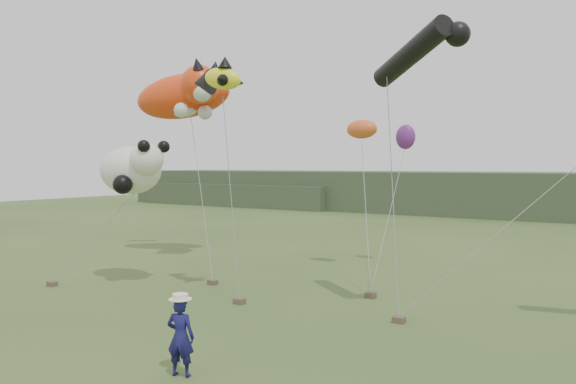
% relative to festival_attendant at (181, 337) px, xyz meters
% --- Properties ---
extents(ground, '(120.00, 120.00, 0.00)m').
position_rel_festival_attendant_xyz_m(ground, '(-1.62, 1.57, -0.88)').
color(ground, '#385123').
rests_on(ground, ground).
extents(headland, '(90.00, 13.00, 4.00)m').
position_rel_festival_attendant_xyz_m(headland, '(-4.73, 46.26, 1.04)').
color(headland, '#2D3D28').
rests_on(headland, ground).
extents(festival_attendant, '(0.74, 0.60, 1.76)m').
position_rel_festival_attendant_xyz_m(festival_attendant, '(0.00, 0.00, 0.00)').
color(festival_attendant, '#16154E').
rests_on(festival_attendant, ground).
extents(sandbag_anchors, '(13.53, 5.26, 0.18)m').
position_rel_festival_attendant_xyz_m(sandbag_anchors, '(-3.29, 6.65, -0.79)').
color(sandbag_anchors, brown).
rests_on(sandbag_anchors, ground).
extents(cat_kite, '(6.50, 4.18, 2.95)m').
position_rel_festival_attendant_xyz_m(cat_kite, '(-10.82, 11.73, 7.31)').
color(cat_kite, red).
rests_on(cat_kite, ground).
extents(fish_kite, '(2.40, 1.57, 1.23)m').
position_rel_festival_attendant_xyz_m(fish_kite, '(-4.13, 6.07, 6.78)').
color(fish_kite, yellow).
rests_on(fish_kite, ground).
extents(tube_kites, '(10.67, 3.45, 3.35)m').
position_rel_festival_attendant_xyz_m(tube_kites, '(6.12, 8.19, 6.41)').
color(tube_kites, black).
rests_on(tube_kites, ground).
extents(panda_kite, '(3.33, 2.15, 2.07)m').
position_rel_festival_attendant_xyz_m(panda_kite, '(-8.30, 6.01, 3.66)').
color(panda_kite, white).
rests_on(panda_kite, ground).
extents(misc_kites, '(2.42, 2.69, 1.27)m').
position_rel_festival_attendant_xyz_m(misc_kites, '(-1.59, 14.24, 5.27)').
color(misc_kites, '#DA5B24').
rests_on(misc_kites, ground).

